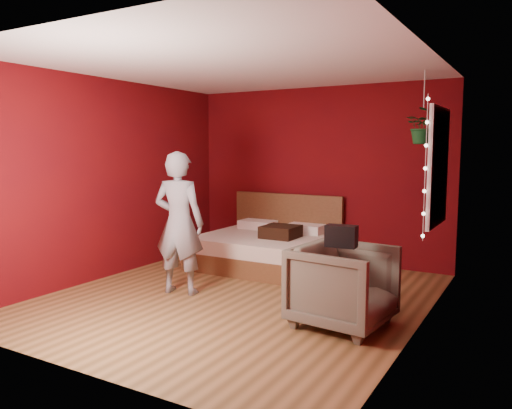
% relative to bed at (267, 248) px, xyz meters
% --- Properties ---
extents(floor, '(4.50, 4.50, 0.00)m').
position_rel_bed_xyz_m(floor, '(0.46, -1.52, -0.26)').
color(floor, olive).
rests_on(floor, ground).
extents(room_walls, '(4.04, 4.54, 2.62)m').
position_rel_bed_xyz_m(room_walls, '(0.46, -1.52, 1.42)').
color(room_walls, '#600A0C').
rests_on(room_walls, ground).
extents(window, '(0.05, 0.97, 1.27)m').
position_rel_bed_xyz_m(window, '(2.43, -0.62, 1.24)').
color(window, white).
rests_on(window, room_walls).
extents(fairy_lights, '(0.04, 0.04, 1.45)m').
position_rel_bed_xyz_m(fairy_lights, '(2.40, -1.14, 1.24)').
color(fairy_lights, silver).
rests_on(fairy_lights, room_walls).
extents(bed, '(1.81, 1.54, 0.99)m').
position_rel_bed_xyz_m(bed, '(0.00, 0.00, 0.00)').
color(bed, brown).
rests_on(bed, ground).
extents(person, '(0.68, 0.52, 1.66)m').
position_rel_bed_xyz_m(person, '(-0.23, -1.72, 0.57)').
color(person, gray).
rests_on(person, ground).
extents(armchair, '(0.95, 0.92, 0.79)m').
position_rel_bed_xyz_m(armchair, '(1.82, -1.82, 0.14)').
color(armchair, '#5C5849').
rests_on(armchair, ground).
extents(handbag, '(0.30, 0.16, 0.20)m').
position_rel_bed_xyz_m(handbag, '(1.83, -1.90, 0.63)').
color(handbag, black).
rests_on(handbag, armchair).
extents(throw_pillow, '(0.47, 0.47, 0.17)m').
position_rel_bed_xyz_m(throw_pillow, '(0.27, -0.10, 0.28)').
color(throw_pillow, black).
rests_on(throw_pillow, bed).
extents(hanging_plant, '(0.42, 0.38, 0.85)m').
position_rel_bed_xyz_m(hanging_plant, '(2.15, -0.12, 1.70)').
color(hanging_plant, silver).
rests_on(hanging_plant, room_walls).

